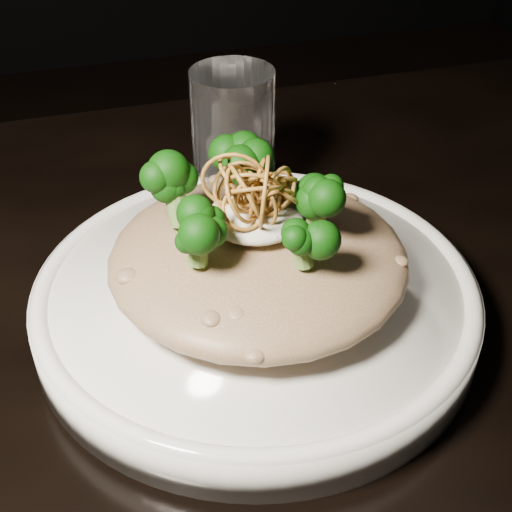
{
  "coord_description": "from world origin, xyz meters",
  "views": [
    {
      "loc": [
        -0.02,
        -0.35,
        1.09
      ],
      "look_at": [
        0.09,
        0.02,
        0.81
      ],
      "focal_mm": 50.0,
      "sensor_mm": 36.0,
      "label": 1
    }
  ],
  "objects": [
    {
      "name": "table",
      "position": [
        0.0,
        0.0,
        0.67
      ],
      "size": [
        1.1,
        0.8,
        0.75
      ],
      "color": "black",
      "rests_on": "ground"
    },
    {
      "name": "plate",
      "position": [
        0.09,
        0.02,
        0.77
      ],
      "size": [
        0.31,
        0.31,
        0.03
      ],
      "primitive_type": "cylinder",
      "color": "white",
      "rests_on": "table"
    },
    {
      "name": "risotto",
      "position": [
        0.09,
        0.02,
        0.8
      ],
      "size": [
        0.2,
        0.2,
        0.04
      ],
      "primitive_type": "ellipsoid",
      "color": "brown",
      "rests_on": "plate"
    },
    {
      "name": "broccoli",
      "position": [
        0.08,
        0.01,
        0.85
      ],
      "size": [
        0.13,
        0.13,
        0.05
      ],
      "primitive_type": null,
      "color": "black",
      "rests_on": "risotto"
    },
    {
      "name": "cheese",
      "position": [
        0.09,
        0.02,
        0.84
      ],
      "size": [
        0.06,
        0.06,
        0.02
      ],
      "primitive_type": "ellipsoid",
      "color": "silver",
      "rests_on": "risotto"
    },
    {
      "name": "shallots",
      "position": [
        0.09,
        0.02,
        0.86
      ],
      "size": [
        0.06,
        0.06,
        0.04
      ],
      "primitive_type": null,
      "color": "brown",
      "rests_on": "cheese"
    },
    {
      "name": "drinking_glass",
      "position": [
        0.12,
        0.17,
        0.81
      ],
      "size": [
        0.07,
        0.07,
        0.12
      ],
      "primitive_type": "cylinder",
      "rotation": [
        0.0,
        0.0,
        0.04
      ],
      "color": "white",
      "rests_on": "table"
    }
  ]
}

